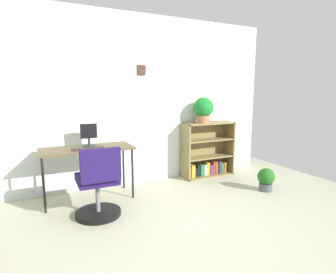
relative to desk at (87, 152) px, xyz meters
The scene contains 9 objects.
ground_plane 1.93m from the desk, 73.25° to the right, with size 6.24×6.24×0.00m, color #AFAD94.
wall_back 0.92m from the desk, 38.29° to the left, with size 5.20×0.12×2.56m.
desk is the anchor object (origin of this frame).
monitor 0.23m from the desk, 65.91° to the left, with size 0.22×0.17×0.30m.
keyboard 0.14m from the desk, 92.11° to the right, with size 0.39×0.12×0.02m, color #302427.
office_chair 0.68m from the desk, 89.06° to the right, with size 0.52×0.55×0.84m.
bookshelf_low 2.04m from the desk, ahead, with size 0.90×0.30×0.92m.
potted_plant_on_shelf 1.97m from the desk, ahead, with size 0.33×0.33×0.42m.
potted_plant_floor 2.54m from the desk, 18.43° to the right, with size 0.25×0.25×0.33m.
Camera 1 is at (-1.06, -1.84, 1.42)m, focal length 28.99 mm.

